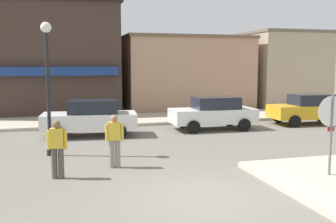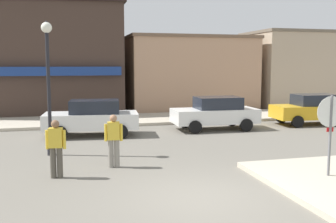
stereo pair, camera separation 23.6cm
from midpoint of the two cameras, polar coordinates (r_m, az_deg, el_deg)
name	(u,v)px [view 1 (the left image)]	position (r m, az deg, el deg)	size (l,w,h in m)	color
ground_plane	(207,198)	(9.44, 5.00, -12.38)	(160.00, 160.00, 0.00)	#6B665B
kerb_far	(122,120)	(21.63, -6.94, -1.19)	(80.00, 4.00, 0.15)	#B7AD99
stop_sign	(331,124)	(11.24, 22.05, -1.76)	(0.82, 0.07, 2.30)	slate
lamp_post	(47,69)	(13.80, -17.58, 5.96)	(0.36, 0.36, 4.54)	black
parked_car_nearest	(90,117)	(17.31, -11.58, -0.86)	(4.15, 2.19, 1.56)	white
parked_car_second	(213,113)	(18.77, 6.25, -0.16)	(4.02, 1.92, 1.56)	white
parked_car_third	(309,109)	(21.58, 19.52, 0.41)	(4.10, 2.08, 1.56)	gold
pedestrian_crossing_near	(57,147)	(11.14, -16.37, -5.00)	(0.56, 0.28, 1.61)	#4C473D
pedestrian_crossing_far	(115,139)	(11.93, -8.33, -4.01)	(0.56, 0.26, 1.61)	gray
building_corner_shop	(37,59)	(28.05, -18.70, 7.29)	(10.23, 10.16, 6.92)	#3D2D26
building_storefront_left_near	(182,73)	(28.06, 1.76, 5.65)	(8.62, 6.72, 4.96)	tan
building_storefront_left_mid	(282,69)	(30.21, 15.94, 5.91)	(5.35, 5.22, 5.41)	tan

